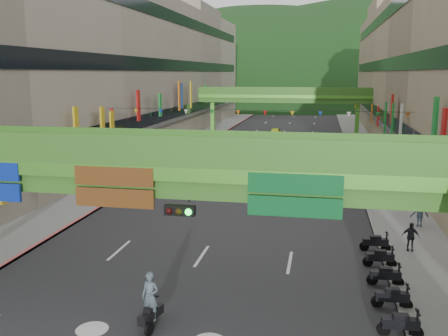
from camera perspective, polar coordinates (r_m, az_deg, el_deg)
road_slab at (r=62.57m, az=5.64°, el=2.27°), size 18.00×140.00×0.02m
sidewalk_left at (r=64.51m, az=-4.14°, el=2.61°), size 4.00×140.00×0.15m
sidewalk_right at (r=62.51m, az=15.73°, el=1.97°), size 4.00×140.00×0.15m
curb_left at (r=64.04m, az=-2.50°, el=2.58°), size 0.20×140.00×0.18m
curb_right at (r=62.37m, az=14.00°, el=2.05°), size 0.20×140.00×0.18m
building_row_left at (r=66.38m, az=-10.99°, el=10.81°), size 12.80×95.00×19.00m
building_row_right at (r=62.99m, az=23.50°, el=10.13°), size 12.80×95.00×19.00m
overpass_near at (r=18.13m, az=-4.77°, el=-2.18°), size 28.00×12.27×7.10m
overpass_far at (r=76.92m, az=6.80°, el=7.88°), size 28.00×2.20×7.10m
hill_left at (r=173.11m, az=4.19°, el=7.74°), size 168.00×140.00×112.00m
hill_right at (r=192.79m, az=16.93°, el=7.62°), size 208.00×176.00×128.00m
bunting_string at (r=42.14m, az=3.15°, el=6.31°), size 26.00×0.36×0.47m
scooter_rider_near at (r=19.03m, az=-8.41°, el=-14.93°), size 0.77×1.58×2.19m
scooter_rider_mid at (r=33.67m, az=5.61°, el=-3.23°), size 0.89×1.60×2.16m
scooter_rider_left at (r=39.57m, az=-8.33°, el=-1.44°), size 0.95×1.60×1.90m
scooter_rider_far at (r=61.63m, az=1.02°, el=3.11°), size 0.80×1.60×1.97m
parked_scooter_row at (r=23.50m, az=17.97°, el=-11.58°), size 1.60×9.35×1.08m
car_silver at (r=48.75m, az=-2.66°, el=0.64°), size 1.81×4.10×1.31m
car_yellow at (r=73.79m, az=5.86°, el=4.07°), size 1.70×3.84×1.29m
pedestrian_red at (r=41.64m, az=19.68°, el=-1.60°), size 0.81×0.66×1.52m
pedestrian_dark at (r=27.93m, az=20.52°, el=-7.64°), size 0.91×0.44×1.51m
pedestrian_blue at (r=32.31m, az=21.44°, el=-5.04°), size 0.89×0.67×1.71m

